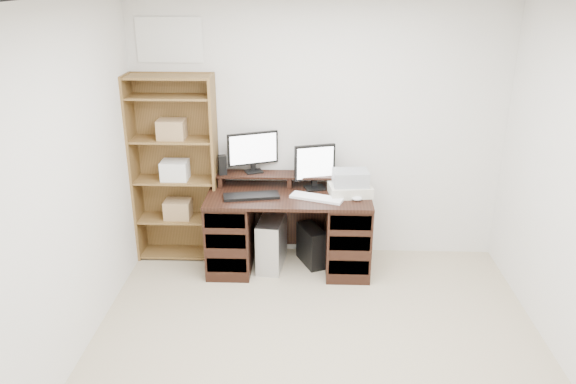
# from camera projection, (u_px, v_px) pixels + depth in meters

# --- Properties ---
(room) EXTENTS (3.54, 4.04, 2.54)m
(room) POSITION_uv_depth(u_px,v_px,m) (322.00, 217.00, 3.43)
(room) COLOR #BEAE8E
(room) RESTS_ON ground
(desk) EXTENTS (1.50, 0.70, 0.75)m
(desk) POSITION_uv_depth(u_px,v_px,m) (289.00, 229.00, 5.28)
(desk) COLOR black
(desk) RESTS_ON ground
(riser_shelf) EXTENTS (1.40, 0.22, 0.12)m
(riser_shelf) POSITION_uv_depth(u_px,v_px,m) (290.00, 176.00, 5.31)
(riser_shelf) COLOR black
(riser_shelf) RESTS_ON desk
(monitor_wide) EXTENTS (0.46, 0.21, 0.39)m
(monitor_wide) POSITION_uv_depth(u_px,v_px,m) (253.00, 150.00, 5.28)
(monitor_wide) COLOR black
(monitor_wide) RESTS_ON riser_shelf
(monitor_small) EXTENTS (0.38, 0.19, 0.42)m
(monitor_small) POSITION_uv_depth(u_px,v_px,m) (315.00, 165.00, 5.20)
(monitor_small) COLOR black
(monitor_small) RESTS_ON desk
(speaker) EXTENTS (0.09, 0.09, 0.18)m
(speaker) POSITION_uv_depth(u_px,v_px,m) (222.00, 165.00, 5.26)
(speaker) COLOR black
(speaker) RESTS_ON riser_shelf
(keyboard_black) EXTENTS (0.52, 0.26, 0.03)m
(keyboard_black) POSITION_uv_depth(u_px,v_px,m) (251.00, 196.00, 5.06)
(keyboard_black) COLOR black
(keyboard_black) RESTS_ON desk
(keyboard_white) EXTENTS (0.50, 0.30, 0.02)m
(keyboard_white) POSITION_uv_depth(u_px,v_px,m) (317.00, 198.00, 5.03)
(keyboard_white) COLOR white
(keyboard_white) RESTS_ON desk
(mouse) EXTENTS (0.11, 0.08, 0.04)m
(mouse) POSITION_uv_depth(u_px,v_px,m) (357.00, 199.00, 4.99)
(mouse) COLOR silver
(mouse) RESTS_ON desk
(printer) EXTENTS (0.41, 0.33, 0.09)m
(printer) POSITION_uv_depth(u_px,v_px,m) (350.00, 190.00, 5.12)
(printer) COLOR beige
(printer) RESTS_ON desk
(basket) EXTENTS (0.33, 0.25, 0.13)m
(basket) POSITION_uv_depth(u_px,v_px,m) (351.00, 178.00, 5.07)
(basket) COLOR #999EA3
(basket) RESTS_ON printer
(tower_silver) EXTENTS (0.28, 0.52, 0.49)m
(tower_silver) POSITION_uv_depth(u_px,v_px,m) (272.00, 242.00, 5.35)
(tower_silver) COLOR #B7B9BE
(tower_silver) RESTS_ON ground
(tower_black) EXTENTS (0.30, 0.41, 0.37)m
(tower_black) POSITION_uv_depth(u_px,v_px,m) (311.00, 245.00, 5.42)
(tower_black) COLOR black
(tower_black) RESTS_ON ground
(bookshelf) EXTENTS (0.80, 0.30, 1.80)m
(bookshelf) POSITION_uv_depth(u_px,v_px,m) (175.00, 167.00, 5.33)
(bookshelf) COLOR brown
(bookshelf) RESTS_ON ground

